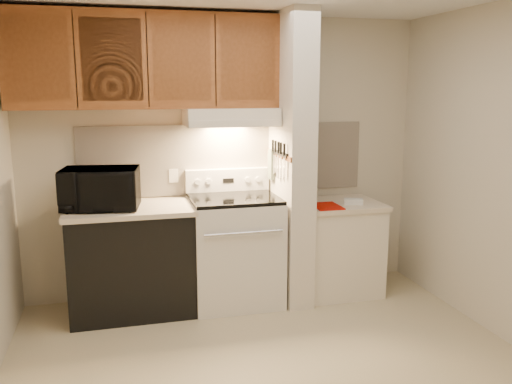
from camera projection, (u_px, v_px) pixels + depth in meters
name	position (u px, v px, depth m)	size (l,w,h in m)	color
floor	(271.00, 364.00, 3.73)	(3.60, 3.60, 0.00)	#C1B28D
wall_back	(226.00, 157.00, 4.92)	(3.60, 0.02, 2.50)	beige
wall_right	(509.00, 175.00, 3.94)	(0.02, 3.00, 2.50)	beige
backsplash	(226.00, 159.00, 4.91)	(2.60, 0.02, 0.63)	white
range_body	(235.00, 251.00, 4.74)	(0.76, 0.65, 0.92)	silver
oven_window	(243.00, 258.00, 4.43)	(0.50, 0.01, 0.30)	black
oven_handle	(244.00, 233.00, 4.35)	(0.02, 0.02, 0.65)	silver
cooktop	(234.00, 198.00, 4.65)	(0.74, 0.64, 0.03)	black
range_backguard	(227.00, 180.00, 4.90)	(0.76, 0.08, 0.20)	silver
range_display	(228.00, 181.00, 4.86)	(0.10, 0.01, 0.04)	black
range_knob_left_outer	(197.00, 182.00, 4.79)	(0.05, 0.05, 0.02)	silver
range_knob_left_inner	(209.00, 181.00, 4.81)	(0.05, 0.05, 0.02)	silver
range_knob_right_inner	(248.00, 180.00, 4.90)	(0.05, 0.05, 0.02)	silver
range_knob_right_outer	(258.00, 179.00, 4.93)	(0.05, 0.05, 0.02)	silver
dishwasher_front	(132.00, 262.00, 4.54)	(1.00, 0.63, 0.87)	black
left_countertop	(130.00, 209.00, 4.45)	(1.04, 0.67, 0.04)	beige
spoon_rest	(125.00, 201.00, 4.62)	(0.24, 0.08, 0.02)	black
teal_jar	(96.00, 197.00, 4.58)	(0.09, 0.09, 0.10)	#1E5E60
outlet	(174.00, 176.00, 4.80)	(0.08, 0.01, 0.12)	silver
microwave	(100.00, 189.00, 4.34)	(0.60, 0.40, 0.33)	black
partition_pillar	(291.00, 160.00, 4.71)	(0.22, 0.70, 2.50)	silver
pillar_trim	(279.00, 155.00, 4.67)	(0.01, 0.70, 0.04)	brown
knife_strip	(280.00, 153.00, 4.62)	(0.02, 0.42, 0.04)	black
knife_blade_a	(284.00, 168.00, 4.47)	(0.01, 0.04, 0.16)	silver
knife_handle_a	(284.00, 150.00, 4.45)	(0.02, 0.02, 0.10)	black
knife_blade_b	(281.00, 167.00, 4.57)	(0.01, 0.04, 0.18)	silver
knife_handle_b	(281.00, 148.00, 4.54)	(0.02, 0.02, 0.10)	black
knife_blade_c	(278.00, 167.00, 4.65)	(0.01, 0.04, 0.20)	silver
knife_handle_c	(278.00, 147.00, 4.60)	(0.02, 0.02, 0.10)	black
knife_blade_d	(275.00, 164.00, 4.71)	(0.01, 0.04, 0.16)	silver
knife_handle_d	(276.00, 146.00, 4.69)	(0.02, 0.02, 0.10)	black
knife_blade_e	(273.00, 164.00, 4.78)	(0.01, 0.04, 0.18)	silver
knife_handle_e	(273.00, 145.00, 4.76)	(0.02, 0.02, 0.10)	black
oven_mitt	(271.00, 164.00, 4.85)	(0.03, 0.11, 0.27)	slate
right_cab_base	(337.00, 249.00, 4.99)	(0.70, 0.60, 0.81)	silver
right_countertop	(339.00, 204.00, 4.91)	(0.74, 0.64, 0.04)	beige
red_folder	(327.00, 206.00, 4.71)	(0.23, 0.31, 0.01)	#A10D02
white_box	(353.00, 201.00, 4.83)	(0.16, 0.11, 0.04)	white
range_hood	(230.00, 117.00, 4.64)	(0.78, 0.44, 0.15)	silver
hood_lip	(236.00, 124.00, 4.45)	(0.78, 0.04, 0.06)	silver
upper_cabinets	(146.00, 61.00, 4.42)	(2.18, 0.33, 0.77)	brown
cab_door_a	(37.00, 59.00, 4.06)	(0.46, 0.01, 0.63)	brown
cab_gap_a	(75.00, 59.00, 4.13)	(0.01, 0.01, 0.73)	black
cab_door_b	(112.00, 60.00, 4.20)	(0.46, 0.01, 0.63)	brown
cab_gap_b	(147.00, 60.00, 4.27)	(0.01, 0.01, 0.73)	black
cab_door_c	(182.00, 60.00, 4.34)	(0.46, 0.01, 0.63)	brown
cab_gap_c	(215.00, 61.00, 4.40)	(0.01, 0.01, 0.73)	black
cab_door_d	(248.00, 61.00, 4.47)	(0.46, 0.01, 0.63)	brown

